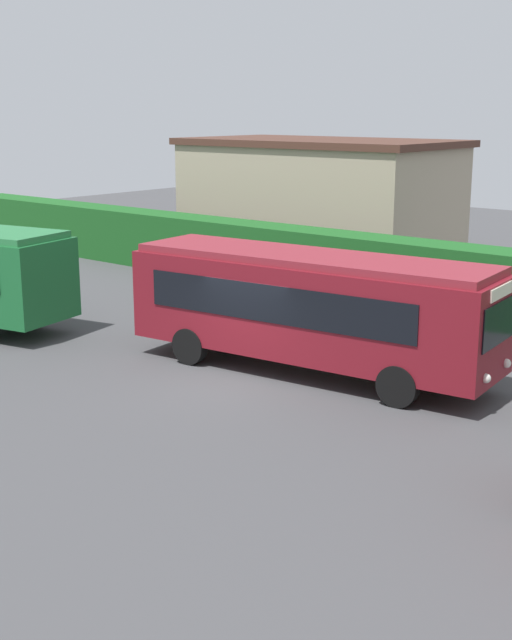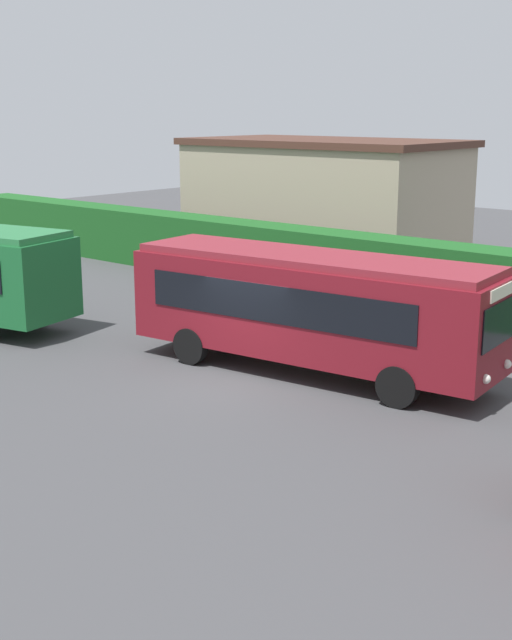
# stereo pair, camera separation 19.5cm
# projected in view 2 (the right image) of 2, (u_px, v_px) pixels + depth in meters

# --- Properties ---
(ground_plane) EXTENTS (80.09, 80.09, 0.00)m
(ground_plane) POSITION_uv_depth(u_px,v_px,m) (233.00, 382.00, 21.65)
(ground_plane) COLOR #424244
(bus_maroon) EXTENTS (10.10, 3.53, 3.12)m
(bus_maroon) POSITION_uv_depth(u_px,v_px,m) (311.00, 305.00, 21.99)
(bus_maroon) COLOR maroon
(bus_maroon) RESTS_ON ground_plane
(person_center) EXTENTS (0.47, 0.43, 1.87)m
(person_center) POSITION_uv_depth(u_px,v_px,m) (326.00, 313.00, 24.57)
(person_center) COLOR maroon
(person_center) RESTS_ON ground_plane
(hedge_row) EXTENTS (52.05, 1.70, 2.32)m
(hedge_row) POSITION_uv_depth(u_px,v_px,m) (435.00, 278.00, 28.85)
(hedge_row) COLOR #1A551E
(hedge_row) RESTS_ON ground_plane
(depot_building) EXTENTS (12.29, 6.71, 5.36)m
(depot_building) POSITION_uv_depth(u_px,v_px,m) (323.00, 199.00, 39.03)
(depot_building) COLOR tan
(depot_building) RESTS_ON ground_plane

